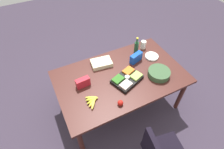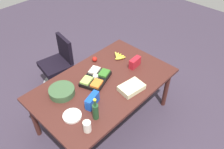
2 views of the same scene
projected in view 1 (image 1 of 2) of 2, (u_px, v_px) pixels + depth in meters
name	position (u px, v px, depth m)	size (l,w,h in m)	color
ground_plane	(119.00, 104.00, 3.27)	(10.00, 10.00, 0.00)	#3B3142
conference_table	(121.00, 79.00, 2.76)	(1.93, 1.18, 0.76)	#47201B
paper_plate_stack	(152.00, 56.00, 2.99)	(0.22, 0.22, 0.03)	white
banana_bunch	(92.00, 101.00, 2.38)	(0.18, 0.24, 0.04)	yellow
veggie_tray	(127.00, 79.00, 2.62)	(0.50, 0.42, 0.09)	black
wine_bottle	(136.00, 47.00, 2.98)	(0.09, 0.09, 0.31)	#1E4627
salad_bowl	(159.00, 73.00, 2.69)	(0.33, 0.33, 0.09)	#3B5A37
apple_red	(120.00, 103.00, 2.34)	(0.08, 0.08, 0.08)	red
mayo_jar	(143.00, 45.00, 3.11)	(0.09, 0.09, 0.14)	white
chip_bag_red	(83.00, 82.00, 2.53)	(0.20, 0.08, 0.14)	#B51C2A
sheet_cake	(101.00, 63.00, 2.85)	(0.32, 0.22, 0.07)	beige
chip_bag_blue	(136.00, 58.00, 2.88)	(0.22, 0.08, 0.15)	blue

